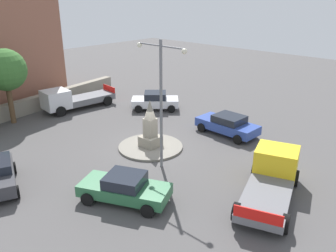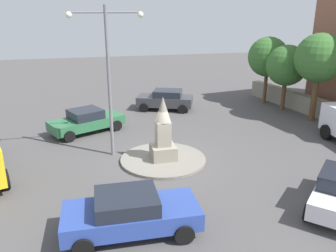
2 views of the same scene
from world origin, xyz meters
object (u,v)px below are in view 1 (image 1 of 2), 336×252
(monument, at_px, (150,128))
(car_white_passing, at_px, (155,101))
(streetlamp, at_px, (161,92))
(truck_white_waiting, at_px, (71,99))
(car_blue_near_island, at_px, (228,124))
(truck_yellow_approaching, at_px, (272,176))
(tree_near_wall, at_px, (5,70))
(car_green_parked_left, at_px, (125,188))

(monument, xyz_separation_m, car_white_passing, (-5.32, 5.78, -0.61))
(streetlamp, relative_size, truck_white_waiting, 1.15)
(car_blue_near_island, height_order, truck_white_waiting, truck_white_waiting)
(streetlamp, height_order, truck_white_waiting, streetlamp)
(monument, height_order, truck_yellow_approaching, monument)
(streetlamp, bearing_deg, tree_near_wall, -169.10)
(monument, height_order, car_green_parked_left, monument)
(monument, bearing_deg, tree_near_wall, -160.35)
(monument, height_order, car_white_passing, monument)
(car_green_parked_left, height_order, truck_yellow_approaching, truck_yellow_approaching)
(monument, height_order, truck_white_waiting, monument)
(truck_white_waiting, bearing_deg, monument, -4.93)
(car_white_passing, bearing_deg, truck_white_waiting, -136.07)
(monument, xyz_separation_m, truck_yellow_approaching, (8.22, 0.36, -0.44))
(monument, relative_size, car_green_parked_left, 0.66)
(truck_yellow_approaching, bearing_deg, truck_white_waiting, 178.34)
(car_green_parked_left, bearing_deg, monument, 124.14)
(monument, bearing_deg, truck_yellow_approaching, 2.48)
(truck_white_waiting, bearing_deg, car_blue_near_island, 18.97)
(car_green_parked_left, height_order, tree_near_wall, tree_near_wall)
(monument, relative_size, car_white_passing, 0.75)
(monument, bearing_deg, car_green_parked_left, -55.86)
(car_green_parked_left, xyz_separation_m, car_blue_near_island, (-1.15, 10.38, 0.02))
(truck_yellow_approaching, bearing_deg, streetlamp, -163.86)
(car_green_parked_left, relative_size, tree_near_wall, 0.82)
(streetlamp, bearing_deg, car_blue_near_island, 89.75)
(truck_yellow_approaching, bearing_deg, car_blue_near_island, 140.27)
(truck_yellow_approaching, bearing_deg, tree_near_wall, -167.45)
(monument, xyz_separation_m, tree_near_wall, (-10.96, -3.91, 2.67))
(truck_white_waiting, xyz_separation_m, tree_near_wall, (-0.57, -4.81, 3.12))
(streetlamp, bearing_deg, car_white_passing, 136.83)
(monument, relative_size, car_blue_near_island, 0.69)
(car_white_passing, height_order, car_blue_near_island, car_white_passing)
(monument, height_order, tree_near_wall, tree_near_wall)
(monument, relative_size, truck_yellow_approaching, 0.50)
(truck_white_waiting, relative_size, truck_yellow_approaching, 1.02)
(truck_white_waiting, height_order, truck_yellow_approaching, truck_yellow_approaching)
(streetlamp, height_order, tree_near_wall, streetlamp)
(car_blue_near_island, xyz_separation_m, tree_near_wall, (-13.27, -9.18, 3.31))
(streetlamp, bearing_deg, truck_yellow_approaching, 16.14)
(car_white_passing, bearing_deg, monument, -47.34)
(streetlamp, distance_m, car_white_passing, 11.05)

